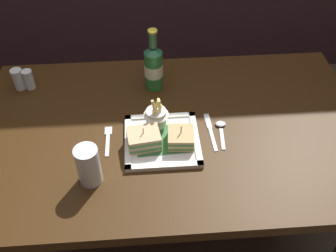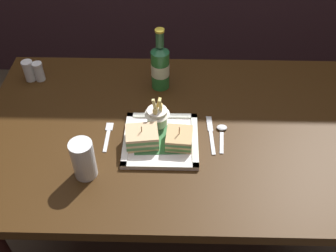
# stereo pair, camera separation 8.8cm
# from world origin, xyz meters

# --- Properties ---
(ground_plane) EXTENTS (6.00, 6.00, 0.00)m
(ground_plane) POSITION_xyz_m (0.00, 0.00, 0.00)
(ground_plane) COLOR #463B2E
(dining_table) EXTENTS (1.31, 0.80, 0.75)m
(dining_table) POSITION_xyz_m (0.00, 0.00, 0.61)
(dining_table) COLOR #351F0B
(dining_table) RESTS_ON ground_plane
(square_plate) EXTENTS (0.24, 0.24, 0.02)m
(square_plate) POSITION_xyz_m (-0.04, -0.06, 0.76)
(square_plate) COLOR white
(square_plate) RESTS_ON dining_table
(sandwich_half_left) EXTENTS (0.11, 0.09, 0.07)m
(sandwich_half_left) POSITION_xyz_m (-0.10, -0.08, 0.79)
(sandwich_half_left) COLOR #D9B073
(sandwich_half_left) RESTS_ON square_plate
(sandwich_half_right) EXTENTS (0.09, 0.09, 0.07)m
(sandwich_half_right) POSITION_xyz_m (0.02, -0.08, 0.78)
(sandwich_half_right) COLOR tan
(sandwich_half_right) RESTS_ON square_plate
(fries_cup) EXTENTS (0.08, 0.08, 0.11)m
(fries_cup) POSITION_xyz_m (-0.06, 0.01, 0.80)
(fries_cup) COLOR silver
(fries_cup) RESTS_ON square_plate
(beer_bottle) EXTENTS (0.07, 0.07, 0.24)m
(beer_bottle) POSITION_xyz_m (-0.05, 0.22, 0.84)
(beer_bottle) COLOR #286D2F
(beer_bottle) RESTS_ON dining_table
(water_glass) EXTENTS (0.07, 0.07, 0.13)m
(water_glass) POSITION_xyz_m (-0.26, -0.20, 0.81)
(water_glass) COLOR silver
(water_glass) RESTS_ON dining_table
(fork) EXTENTS (0.02, 0.13, 0.00)m
(fork) POSITION_xyz_m (-0.22, -0.04, 0.75)
(fork) COLOR silver
(fork) RESTS_ON dining_table
(knife) EXTENTS (0.02, 0.18, 0.00)m
(knife) POSITION_xyz_m (0.12, -0.02, 0.75)
(knife) COLOR silver
(knife) RESTS_ON dining_table
(spoon) EXTENTS (0.03, 0.13, 0.01)m
(spoon) POSITION_xyz_m (0.16, -0.02, 0.75)
(spoon) COLOR silver
(spoon) RESTS_ON dining_table
(salt_shaker) EXTENTS (0.04, 0.04, 0.08)m
(salt_shaker) POSITION_xyz_m (-0.55, 0.25, 0.78)
(salt_shaker) COLOR silver
(salt_shaker) RESTS_ON dining_table
(pepper_shaker) EXTENTS (0.04, 0.04, 0.08)m
(pepper_shaker) POSITION_xyz_m (-0.52, 0.25, 0.78)
(pepper_shaker) COLOR silver
(pepper_shaker) RESTS_ON dining_table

